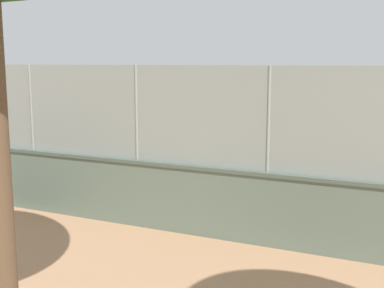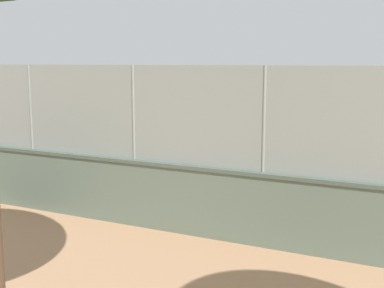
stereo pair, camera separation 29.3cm
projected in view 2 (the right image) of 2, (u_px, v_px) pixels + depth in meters
ground_plane at (290, 155)px, 20.06m from camera, size 260.00×260.00×0.00m
perimeter_wall at (135, 191)px, 11.48m from camera, size 24.89×1.22×1.54m
fence_panel_on_wall at (134, 113)px, 11.18m from camera, size 24.45×0.89×2.12m
player_baseline_waiting at (349, 164)px, 13.64m from camera, size 0.72×1.21×1.62m
player_near_wall_returning at (96, 144)px, 17.02m from camera, size 0.90×1.02×1.60m
player_foreground_swinging at (229, 132)px, 19.61m from camera, size 1.24×0.78×1.69m
sports_ball at (330, 205)px, 12.77m from camera, size 0.19×0.19×0.19m
courtside_bench at (348, 214)px, 10.85m from camera, size 1.61×0.43×0.87m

